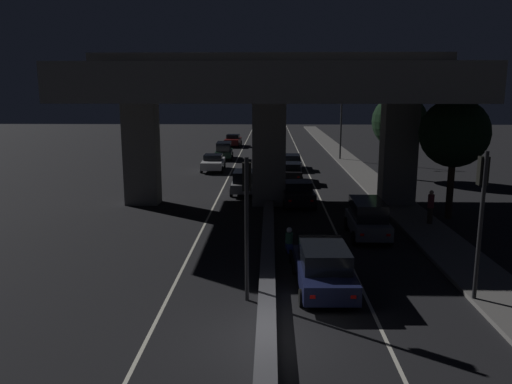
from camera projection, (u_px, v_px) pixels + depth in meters
ground_plane at (266, 339)px, 14.57m from camera, size 200.00×200.00×0.00m
lane_line_left_inner at (234, 166)px, 48.97m from camera, size 0.12×126.00×0.00m
lane_line_right_inner at (305, 166)px, 48.77m from camera, size 0.12×126.00×0.00m
median_divider at (269, 164)px, 48.83m from camera, size 0.59×126.00×0.44m
sidewalk_right at (367, 177)px, 41.76m from camera, size 2.45×126.00×0.17m
elevated_overpass at (269, 91)px, 30.77m from camera, size 22.49×13.81×9.47m
traffic_light_left_of_median at (247, 204)px, 16.73m from camera, size 0.30×0.49×4.99m
traffic_light_right_of_median at (481, 201)px, 16.48m from camera, size 0.30×0.49×5.23m
street_lamp at (338, 114)px, 51.97m from camera, size 2.51×0.32×8.22m
car_dark_blue_lead at (324, 267)px, 18.12m from camera, size 2.13×4.65×1.66m
car_grey_second at (368, 218)px, 24.66m from camera, size 1.91×4.08×1.85m
car_black_third at (298, 193)px, 31.66m from camera, size 2.20×4.22×1.58m
car_black_fourth at (290, 172)px, 39.94m from camera, size 2.16×4.22×1.58m
car_grey_fifth at (292, 162)px, 46.71m from camera, size 1.91×4.40×1.40m
car_silver_lead_oncoming at (244, 182)px, 35.58m from camera, size 1.90×4.17×1.60m
car_white_second_oncoming at (213, 162)px, 45.92m from camera, size 2.06×4.62×1.48m
car_dark_green_third_oncoming at (224, 150)px, 53.86m from camera, size 1.98×4.32×1.83m
car_dark_red_fourth_oncoming at (233, 140)px, 66.59m from camera, size 2.18×4.55×1.58m
motorcycle_blue_filtering_near at (289, 245)px, 21.60m from camera, size 0.34×1.87×1.38m
pedestrian_on_sidewalk at (431, 207)px, 26.63m from camera, size 0.33×0.33×1.81m
roadside_tree_kerbside_near at (454, 133)px, 27.66m from camera, size 3.84×3.84×6.80m
roadside_tree_kerbside_mid at (399, 122)px, 41.12m from camera, size 4.50×4.50×6.98m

